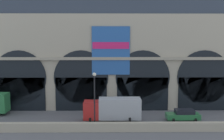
# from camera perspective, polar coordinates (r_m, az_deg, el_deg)

# --- Properties ---
(ground_plane) EXTENTS (200.00, 200.00, 0.00)m
(ground_plane) POSITION_cam_1_polar(r_m,az_deg,el_deg) (37.97, 0.07, -10.22)
(ground_plane) COLOR slate
(quay_parapet_wall) EXTENTS (90.00, 0.70, 1.07)m
(quay_parapet_wall) POSITION_cam_1_polar(r_m,az_deg,el_deg) (33.10, 0.18, -11.71)
(quay_parapet_wall) COLOR #B2A891
(quay_parapet_wall) RESTS_ON ground
(station_building) EXTENTS (48.74, 5.24, 17.79)m
(station_building) POSITION_cam_1_polar(r_m,az_deg,el_deg) (43.92, -0.01, 3.42)
(station_building) COLOR #B2A891
(station_building) RESTS_ON ground
(box_truck_center) EXTENTS (7.50, 2.91, 3.12)m
(box_truck_center) POSITION_cam_1_polar(r_m,az_deg,el_deg) (36.71, 0.20, -8.04)
(box_truck_center) COLOR red
(box_truck_center) RESTS_ON ground
(car_mideast) EXTENTS (4.40, 2.22, 1.55)m
(car_mideast) POSITION_cam_1_polar(r_m,az_deg,el_deg) (38.39, 14.53, -9.00)
(car_mideast) COLOR #2D7A42
(car_mideast) RESTS_ON ground
(street_lamp_quayside) EXTENTS (0.44, 0.44, 6.90)m
(street_lamp_quayside) POSITION_cam_1_polar(r_m,az_deg,el_deg) (32.96, -3.64, -4.84)
(street_lamp_quayside) COLOR black
(street_lamp_quayside) RESTS_ON ground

